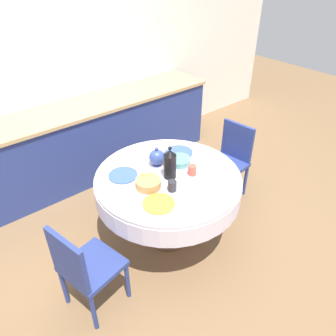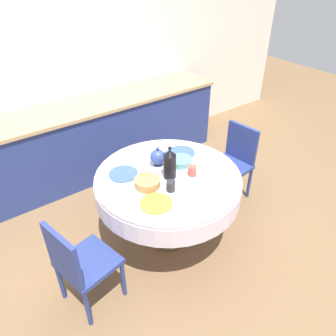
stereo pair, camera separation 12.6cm
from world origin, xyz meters
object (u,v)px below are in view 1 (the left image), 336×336
object	(u,v)px
chair_left	(230,158)
chair_right	(84,267)
teapot	(157,157)
coffee_carafe	(170,164)

from	to	relation	value
chair_left	chair_right	size ratio (longest dim) A/B	1.00
chair_right	teapot	xyz separation A→B (m)	(1.00, 0.40, 0.35)
coffee_carafe	teapot	distance (m)	0.23
chair_right	coffee_carafe	xyz separation A→B (m)	(0.97, 0.18, 0.40)
chair_left	teapot	distance (m)	1.02
chair_left	teapot	world-z (taller)	teapot
teapot	coffee_carafe	bearing A→B (deg)	-97.87
coffee_carafe	teapot	size ratio (longest dim) A/B	1.54
chair_left	coffee_carafe	xyz separation A→B (m)	(-0.99, -0.14, 0.40)
teapot	chair_right	bearing A→B (deg)	-158.33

